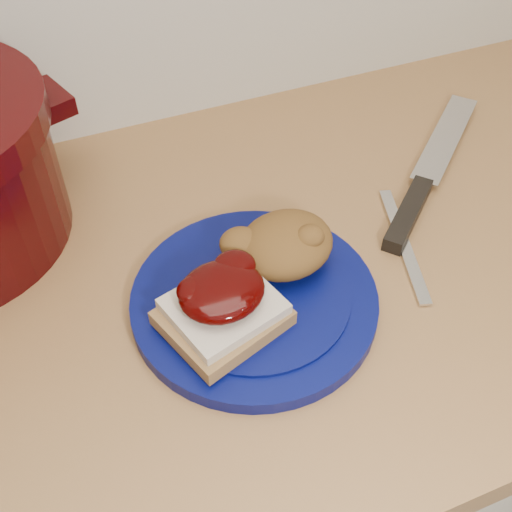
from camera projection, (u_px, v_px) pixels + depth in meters
name	position (u px, v px, depth m)	size (l,w,h in m)	color
base_cabinet	(235.00, 470.00, 1.02)	(4.00, 0.60, 0.86)	beige
plate	(254.00, 300.00, 0.65)	(0.25, 0.25, 0.02)	#050B4C
sandwich	(223.00, 305.00, 0.60)	(0.13, 0.12, 0.05)	olive
stuffing_mound	(286.00, 244.00, 0.65)	(0.10, 0.09, 0.05)	brown
chef_knife	(419.00, 191.00, 0.76)	(0.26, 0.23, 0.02)	black
butter_knife	(404.00, 243.00, 0.71)	(0.17, 0.01, 0.00)	silver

